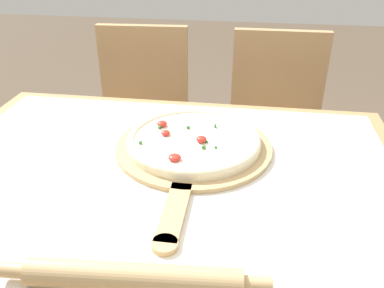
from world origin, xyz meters
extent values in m
cube|color=#A87F51|center=(0.00, 0.00, 0.72)|extent=(1.17, 0.85, 0.03)
cylinder|color=#A87F51|center=(-0.53, 0.37, 0.35)|extent=(0.06, 0.06, 0.70)
cylinder|color=#A87F51|center=(0.53, 0.37, 0.35)|extent=(0.06, 0.06, 0.70)
cube|color=silver|center=(0.00, 0.00, 0.74)|extent=(1.09, 0.77, 0.00)
cylinder|color=tan|center=(0.06, 0.12, 0.75)|extent=(0.40, 0.40, 0.01)
cube|color=tan|center=(0.06, -0.15, 0.75)|extent=(0.05, 0.19, 0.01)
cylinder|color=tan|center=(0.06, -0.25, 0.75)|extent=(0.05, 0.05, 0.01)
cylinder|color=beige|center=(0.06, 0.12, 0.76)|extent=(0.34, 0.34, 0.02)
torus|color=beige|center=(0.06, 0.12, 0.77)|extent=(0.34, 0.34, 0.02)
cylinder|color=white|center=(0.06, 0.12, 0.77)|extent=(0.30, 0.30, 0.00)
ellipsoid|color=red|center=(0.03, 0.01, 0.78)|extent=(0.03, 0.03, 0.01)
ellipsoid|color=red|center=(-0.03, 0.17, 0.78)|extent=(0.03, 0.03, 0.02)
ellipsoid|color=red|center=(0.08, 0.10, 0.78)|extent=(0.03, 0.03, 0.02)
ellipsoid|color=red|center=(-0.01, 0.12, 0.78)|extent=(0.02, 0.02, 0.01)
cube|color=#387533|center=(-0.07, 0.07, 0.77)|extent=(0.01, 0.01, 0.01)
cube|color=#387533|center=(0.03, 0.01, 0.77)|extent=(0.01, 0.01, 0.01)
cube|color=#387533|center=(0.09, 0.07, 0.78)|extent=(0.01, 0.01, 0.01)
cube|color=#387533|center=(0.12, 0.07, 0.77)|extent=(0.01, 0.01, 0.01)
cube|color=#387533|center=(0.04, 0.17, 0.77)|extent=(0.01, 0.01, 0.01)
cube|color=#387533|center=(-0.04, 0.16, 0.78)|extent=(0.01, 0.01, 0.01)
cube|color=#387533|center=(0.11, 0.19, 0.78)|extent=(0.01, 0.01, 0.01)
cube|color=#387533|center=(0.09, 0.10, 0.77)|extent=(0.01, 0.01, 0.01)
cylinder|color=tan|center=(0.03, -0.34, 0.76)|extent=(0.35, 0.07, 0.05)
cylinder|color=tan|center=(-0.17, -0.36, 0.76)|extent=(0.05, 0.03, 0.03)
cylinder|color=tan|center=(0.22, -0.33, 0.76)|extent=(0.05, 0.03, 0.03)
cube|color=tan|center=(-0.25, 0.67, 0.43)|extent=(0.42, 0.42, 0.02)
cube|color=tan|center=(-0.27, 0.86, 0.66)|extent=(0.38, 0.06, 0.44)
cylinder|color=tan|center=(-0.40, 0.50, 0.21)|extent=(0.04, 0.04, 0.41)
cylinder|color=tan|center=(-0.09, 0.52, 0.21)|extent=(0.04, 0.04, 0.41)
cylinder|color=tan|center=(-0.42, 0.82, 0.21)|extent=(0.04, 0.04, 0.41)
cylinder|color=tan|center=(-0.10, 0.84, 0.21)|extent=(0.04, 0.04, 0.41)
cube|color=tan|center=(0.31, 0.67, 0.43)|extent=(0.40, 0.40, 0.02)
cube|color=tan|center=(0.31, 0.86, 0.66)|extent=(0.38, 0.04, 0.44)
cylinder|color=tan|center=(0.15, 0.51, 0.21)|extent=(0.04, 0.04, 0.41)
cylinder|color=tan|center=(0.47, 0.51, 0.21)|extent=(0.04, 0.04, 0.41)
cylinder|color=tan|center=(0.15, 0.83, 0.21)|extent=(0.04, 0.04, 0.41)
cylinder|color=tan|center=(0.47, 0.83, 0.21)|extent=(0.04, 0.04, 0.41)
camera|label=1|loc=(0.19, -0.78, 1.26)|focal=38.00mm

